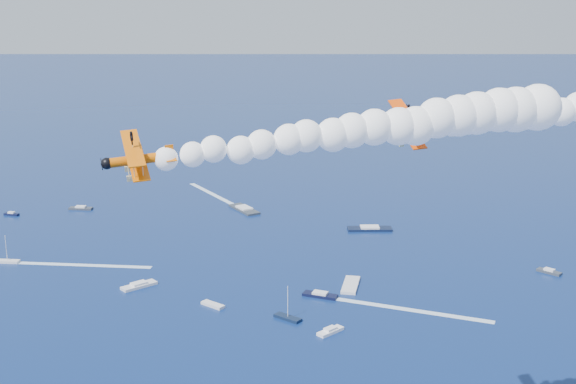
{
  "coord_description": "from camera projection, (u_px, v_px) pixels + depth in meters",
  "views": [
    {
      "loc": [
        5.41,
        -70.19,
        71.93
      ],
      "look_at": [
        0.43,
        15.82,
        49.73
      ],
      "focal_mm": 47.02,
      "sensor_mm": 36.0,
      "label": 1
    }
  ],
  "objects": [
    {
      "name": "biplane_lead",
      "position": [
        410.0,
        128.0,
        96.01
      ],
      "size": [
        10.65,
        12.4,
        9.11
      ],
      "primitive_type": null,
      "rotation": [
        -0.4,
        0.07,
        3.43
      ],
      "color": "#F04405"
    },
    {
      "name": "biplane_trail",
      "position": [
        140.0,
        159.0,
        78.93
      ],
      "size": [
        10.25,
        11.74,
        7.82
      ],
      "primitive_type": null,
      "rotation": [
        -0.27,
        0.07,
        3.48
      ],
      "color": "#DA5E04"
    },
    {
      "name": "smoke_trail_trail",
      "position": [
        364.0,
        131.0,
        85.08
      ],
      "size": [
        51.37,
        34.52,
        9.37
      ],
      "primitive_type": null,
      "rotation": [
        0.0,
        0.0,
        3.48
      ],
      "color": "white"
    },
    {
      "name": "spectator_boats",
      "position": [
        266.0,
        288.0,
        191.56
      ],
      "size": [
        206.36,
        169.91,
        0.7
      ],
      "color": "black",
      "rests_on": "ground"
    },
    {
      "name": "boat_wakes",
      "position": [
        226.0,
        247.0,
        224.58
      ],
      "size": [
        125.3,
        129.71,
        0.04
      ],
      "color": "white",
      "rests_on": "ground"
    }
  ]
}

